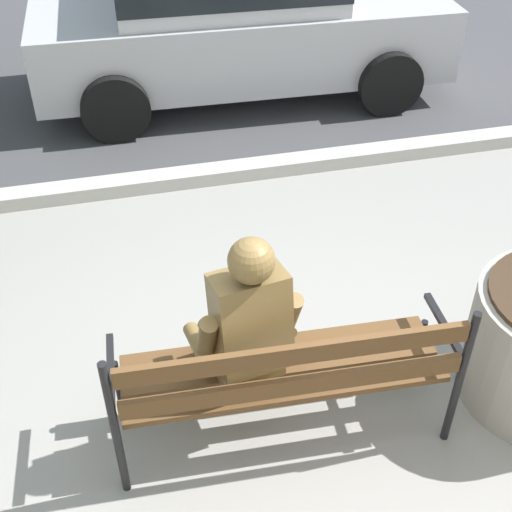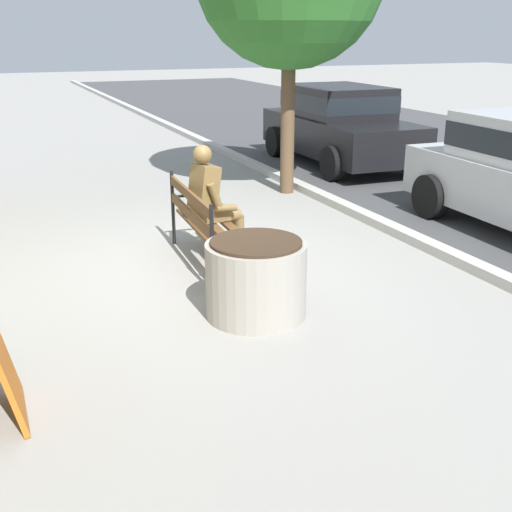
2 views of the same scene
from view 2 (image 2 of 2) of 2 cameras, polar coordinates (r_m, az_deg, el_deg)
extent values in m
plane|color=gray|center=(7.60, -5.61, -0.87)|extent=(80.00, 80.00, 0.00)
cube|color=#B2AFA8|center=(8.84, 12.59, 2.04)|extent=(60.00, 0.20, 0.12)
cube|color=brown|center=(7.49, -5.10, 2.48)|extent=(1.70, 0.20, 0.04)
cube|color=brown|center=(7.54, -3.77, 2.62)|extent=(1.70, 0.20, 0.04)
cube|color=brown|center=(7.59, -2.47, 2.75)|extent=(1.70, 0.20, 0.04)
cube|color=brown|center=(7.43, -5.81, 3.66)|extent=(1.70, 0.13, 0.11)
cube|color=brown|center=(7.37, -5.86, 5.31)|extent=(1.70, 0.13, 0.11)
cylinder|color=black|center=(8.47, -4.13, 2.88)|extent=(0.04, 0.04, 0.45)
cylinder|color=black|center=(8.29, -7.30, 4.21)|extent=(0.04, 0.04, 0.95)
cube|color=black|center=(8.32, -5.53, 5.35)|extent=(0.06, 0.48, 0.03)
cylinder|color=black|center=(6.87, -0.05, -0.97)|extent=(0.04, 0.04, 0.45)
cylinder|color=black|center=(6.65, -3.86, 0.57)|extent=(0.04, 0.04, 0.95)
cube|color=black|center=(6.69, -1.67, 2.01)|extent=(0.06, 0.48, 0.03)
cube|color=brown|center=(7.70, -3.86, 3.83)|extent=(0.38, 0.37, 0.16)
cube|color=brown|center=(7.58, -4.58, 6.05)|extent=(0.40, 0.34, 0.55)
sphere|color=brown|center=(7.50, -4.72, 8.87)|extent=(0.22, 0.22, 0.22)
cylinder|color=brown|center=(7.79, -5.19, 6.02)|extent=(0.12, 0.19, 0.29)
cylinder|color=brown|center=(7.90, -4.27, 4.96)|extent=(0.12, 0.27, 0.10)
cylinder|color=brown|center=(7.41, -3.65, 5.37)|extent=(0.12, 0.19, 0.29)
cylinder|color=brown|center=(7.51, -2.64, 4.24)|extent=(0.12, 0.27, 0.10)
cylinder|color=brown|center=(7.85, -3.25, 3.84)|extent=(0.18, 0.38, 0.14)
cylinder|color=brown|center=(8.01, -2.09, 2.16)|extent=(0.11, 0.11, 0.50)
cube|color=brown|center=(8.11, -1.70, 0.77)|extent=(0.14, 0.25, 0.07)
cylinder|color=brown|center=(7.70, -2.61, 3.54)|extent=(0.18, 0.38, 0.14)
cylinder|color=brown|center=(7.86, -1.44, 1.83)|extent=(0.11, 0.11, 0.50)
cube|color=brown|center=(7.96, -1.05, 0.42)|extent=(0.14, 0.25, 0.07)
cube|color=brown|center=(7.86, -0.32, 0.52)|extent=(0.30, 0.22, 0.16)
cylinder|color=gray|center=(6.15, 0.00, -2.12)|extent=(0.96, 0.96, 0.72)
cylinder|color=#38281C|center=(6.02, 0.00, 1.21)|extent=(0.86, 0.86, 0.03)
cylinder|color=brown|center=(10.87, 2.80, 11.87)|extent=(0.23, 0.23, 2.44)
cube|color=black|center=(13.47, 7.37, 10.53)|extent=(4.15, 1.83, 0.70)
cube|color=black|center=(13.52, 7.18, 13.35)|extent=(2.18, 1.63, 0.60)
cube|color=black|center=(13.52, 7.18, 13.35)|extent=(2.19, 1.65, 0.33)
cylinder|color=black|center=(12.84, 13.54, 8.43)|extent=(0.65, 0.24, 0.64)
cylinder|color=black|center=(11.97, 6.74, 8.07)|extent=(0.65, 0.24, 0.64)
cylinder|color=black|center=(15.07, 7.78, 10.30)|extent=(0.65, 0.24, 0.64)
cylinder|color=black|center=(14.34, 1.72, 10.02)|extent=(0.65, 0.24, 0.64)
cylinder|color=black|center=(9.79, 15.08, 5.08)|extent=(0.65, 0.24, 0.64)
cube|color=#C6661E|center=(4.85, -21.41, -8.44)|extent=(0.70, 0.23, 0.89)
camera|label=1|loc=(7.57, -24.91, 22.06)|focal=48.01mm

